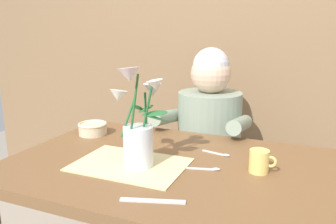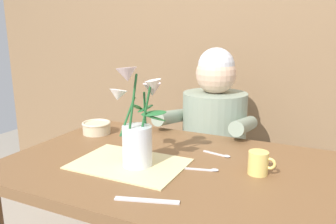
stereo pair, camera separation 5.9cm
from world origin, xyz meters
name	(u,v)px [view 1 (the left image)]	position (x,y,z in m)	size (l,w,h in m)	color
wood_panel_backdrop	(234,25)	(0.00, 1.05, 1.25)	(4.00, 0.10, 2.50)	brown
dining_table	(169,187)	(0.00, 0.00, 0.64)	(1.20, 0.80, 0.74)	brown
seated_person	(208,153)	(-0.02, 0.62, 0.56)	(0.45, 0.47, 1.14)	#4C4C56
striped_placemat	(130,164)	(-0.12, -0.08, 0.74)	(0.40, 0.28, 0.01)	beige
flower_vase	(139,128)	(-0.09, -0.07, 0.88)	(0.23, 0.23, 0.37)	silver
ceramic_bowl	(93,128)	(-0.47, 0.18, 0.77)	(0.14, 0.14, 0.06)	beige
dinner_knife	(153,201)	(0.07, -0.29, 0.74)	(0.19, 0.02, 0.01)	silver
ceramic_mug	(260,161)	(0.32, 0.04, 0.78)	(0.09, 0.07, 0.08)	#E5C666
spoon_0	(220,154)	(0.16, 0.15, 0.74)	(0.12, 0.04, 0.01)	silver
spoon_1	(209,169)	(0.15, -0.01, 0.74)	(0.12, 0.04, 0.01)	silver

